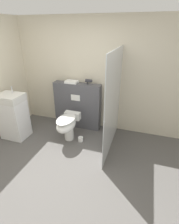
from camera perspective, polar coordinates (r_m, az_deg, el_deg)
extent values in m
plane|color=#565451|center=(3.21, -12.26, -19.28)|extent=(12.00, 12.00, 0.00)
cube|color=beige|center=(4.10, -0.76, 11.80)|extent=(8.00, 0.06, 2.50)
cube|color=#4C4C51|center=(4.21, -3.93, 2.09)|extent=(1.12, 0.22, 1.10)
cube|color=white|center=(4.02, -4.63, 4.65)|extent=(0.22, 0.01, 0.14)
cube|color=silver|center=(3.30, 7.76, 2.89)|extent=(0.01, 1.45, 1.94)
sphere|color=#B2B2B7|center=(2.70, 4.79, -3.31)|extent=(0.04, 0.04, 0.04)
cylinder|color=white|center=(3.88, -6.74, -6.25)|extent=(0.20, 0.20, 0.39)
ellipsoid|color=white|center=(3.69, -7.56, -4.15)|extent=(0.36, 0.58, 0.26)
ellipsoid|color=white|center=(3.63, -7.69, -2.25)|extent=(0.35, 0.57, 0.02)
cube|color=white|center=(3.93, -5.56, -1.14)|extent=(0.35, 0.14, 0.17)
cube|color=white|center=(4.18, -23.44, -2.22)|extent=(0.53, 0.43, 0.85)
cube|color=white|center=(3.99, -24.70, 4.18)|extent=(0.54, 0.43, 0.15)
cylinder|color=silver|center=(4.02, -24.00, 6.72)|extent=(0.02, 0.02, 0.14)
cylinder|color=#2D2D33|center=(3.91, -0.31, 10.18)|extent=(0.14, 0.07, 0.07)
cone|color=#2D2D33|center=(3.88, 0.88, 10.08)|extent=(0.03, 0.06, 0.06)
cylinder|color=#2D2D33|center=(3.93, -0.69, 9.57)|extent=(0.03, 0.03, 0.08)
cube|color=white|center=(4.06, -5.88, 9.79)|extent=(0.29, 0.19, 0.05)
cylinder|color=white|center=(3.87, -2.92, -8.83)|extent=(0.11, 0.11, 0.10)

